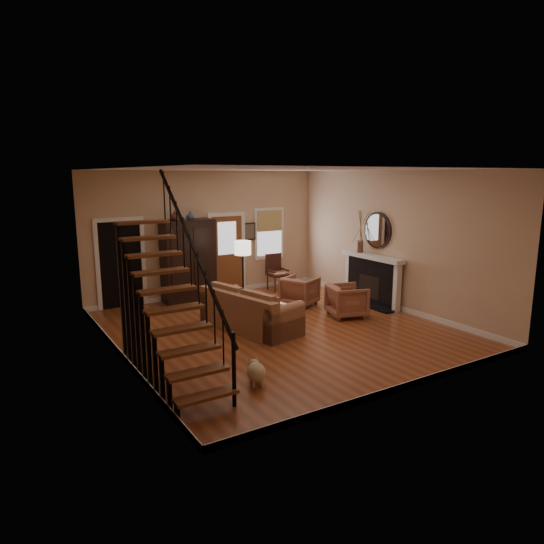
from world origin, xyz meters
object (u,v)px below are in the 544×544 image
armchair_left (347,301)px  armoire (188,261)px  sofa (250,310)px  floor_lamp (243,277)px  coffee_table (268,313)px  armchair_right (300,291)px  side_chair (277,273)px

armchair_left → armoire: bearing=55.2°
sofa → armchair_left: (2.33, -0.34, -0.05)m
armchair_left → floor_lamp: bearing=64.8°
coffee_table → floor_lamp: floor_lamp is taller
coffee_table → armchair_right: bearing=30.4°
floor_lamp → coffee_table: bearing=-89.4°
armoire → armchair_left: size_ratio=2.60×
coffee_table → armchair_right: 1.69m
coffee_table → floor_lamp: bearing=90.6°
coffee_table → armchair_right: (1.46, 0.85, 0.14)m
armchair_right → coffee_table: bearing=95.4°
armoire → sofa: bearing=-85.7°
floor_lamp → armoire: bearing=115.0°
sofa → floor_lamp: bearing=54.6°
armchair_left → floor_lamp: (-1.81, 1.62, 0.48)m
coffee_table → floor_lamp: (-0.01, 1.09, 0.63)m
armchair_right → sofa: bearing=92.6°
armoire → coffee_table: bearing=-74.4°
coffee_table → armchair_right: armchair_right is taller
armoire → side_chair: armoire is taller
side_chair → armchair_left: bearing=-90.1°
armchair_left → sofa: bearing=98.3°
armoire → floor_lamp: bearing=-65.0°
sofa → side_chair: 3.53m
sofa → side_chair: (2.34, 2.64, 0.10)m
armchair_right → floor_lamp: size_ratio=0.47×
armoire → sofa: size_ratio=0.95×
armchair_left → armchair_right: armchair_left is taller
floor_lamp → armchair_right: bearing=-9.3°
floor_lamp → side_chair: (1.82, 1.36, -0.33)m
floor_lamp → side_chair: floor_lamp is taller
floor_lamp → side_chair: bearing=36.9°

